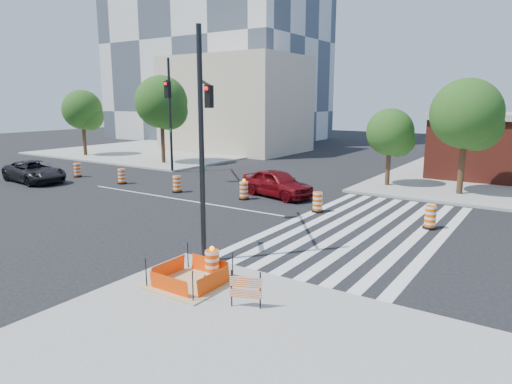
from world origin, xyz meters
TOP-DOWN VIEW (x-y plane):
  - ground at (0.00, 0.00)m, footprint 120.00×120.00m
  - sidewalk_nw at (-18.00, 18.00)m, footprint 22.00×22.00m
  - crosswalk_east at (10.95, 0.00)m, footprint 6.75×13.50m
  - lane_centerline at (0.00, 0.00)m, footprint 14.00×0.12m
  - excavation_pit at (9.00, -9.00)m, footprint 2.20×2.20m
  - beige_midrise at (-12.00, 22.00)m, footprint 14.00×10.00m
  - red_coupe at (4.34, 3.72)m, footprint 4.95×2.90m
  - dark_suv at (-11.88, -1.40)m, footprint 5.48×2.95m
  - signal_pole_se at (6.84, -5.64)m, footprint 3.56×4.81m
  - signal_pole_nw at (-5.95, 5.71)m, footprint 4.46×4.75m
  - pit_drum at (9.32, -8.36)m, footprint 0.54×0.54m
  - barricade at (11.27, -9.37)m, footprint 0.81×0.37m
  - tree_north_a at (-21.30, 9.58)m, footprint 3.84×3.81m
  - tree_north_b at (-10.82, 9.84)m, footprint 4.45×4.45m
  - tree_north_c at (8.77, 10.19)m, footprint 3.01×2.95m
  - tree_north_d at (13.17, 9.82)m, footprint 3.98×3.97m
  - median_drum_0 at (-11.28, 1.51)m, footprint 0.60×0.60m
  - median_drum_1 at (-6.42, 1.46)m, footprint 0.60×0.60m
  - median_drum_2 at (-1.37, 1.42)m, footprint 0.60×0.60m
  - median_drum_3 at (3.17, 2.03)m, footprint 0.60×0.60m
  - median_drum_4 at (7.95, 1.66)m, footprint 0.60×0.60m
  - median_drum_5 at (13.37, 1.65)m, footprint 0.60×0.60m

SIDE VIEW (x-z plane):
  - ground at x=0.00m, z-range 0.00..0.00m
  - lane_centerline at x=0.00m, z-range 0.00..0.01m
  - crosswalk_east at x=10.95m, z-range 0.00..0.01m
  - sidewalk_nw at x=-18.00m, z-range 0.00..0.15m
  - excavation_pit at x=9.00m, z-range -0.23..0.67m
  - median_drum_0 at x=-11.28m, z-range -0.03..0.99m
  - median_drum_1 at x=-6.42m, z-range -0.03..0.99m
  - median_drum_2 at x=-1.37m, z-range -0.03..0.99m
  - median_drum_4 at x=7.95m, z-range -0.03..0.99m
  - median_drum_5 at x=13.37m, z-range -0.03..0.99m
  - median_drum_3 at x=3.17m, z-range -0.10..1.08m
  - pit_drum at x=9.32m, z-range 0.06..1.12m
  - barricade at x=11.27m, z-range 0.20..1.21m
  - dark_suv at x=-11.88m, z-range 0.00..1.46m
  - red_coupe at x=4.34m, z-range 0.00..1.58m
  - tree_north_c at x=8.77m, z-range 0.86..5.87m
  - tree_north_a at x=-21.30m, z-range 1.11..7.58m
  - tree_north_d at x=13.17m, z-range 1.15..7.90m
  - signal_pole_se at x=6.84m, z-range 0.88..8.63m
  - beige_midrise at x=-12.00m, z-range 0.00..10.00m
  - tree_north_b at x=-10.82m, z-range 1.30..8.86m
  - signal_pole_nw at x=-5.95m, z-range 0.95..9.38m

